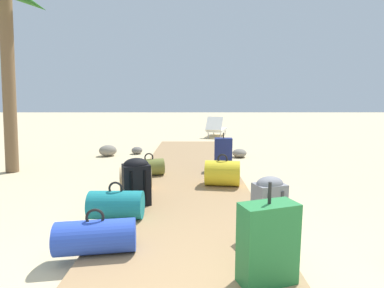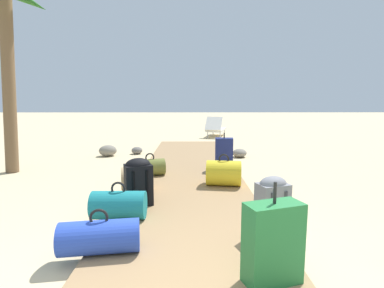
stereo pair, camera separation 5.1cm
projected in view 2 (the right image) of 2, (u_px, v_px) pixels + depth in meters
name	position (u px, v px, depth m)	size (l,w,h in m)	color
ground_plane	(190.00, 189.00, 4.86)	(60.00, 60.00, 0.00)	#D1BA8C
boardwalk	(190.00, 174.00, 5.69)	(1.84, 8.42, 0.08)	#9E7A51
suitcase_navy	(224.00, 154.00, 5.83)	(0.35, 0.23, 0.72)	navy
duffel_bag_tan	(137.00, 178.00, 4.56)	(0.53, 0.44, 0.46)	tan
suitcase_green	(273.00, 243.00, 2.21)	(0.46, 0.33, 0.77)	#237538
duffel_bag_teal	(119.00, 205.00, 3.43)	(0.61, 0.32, 0.43)	#197A7F
duffel_bag_yellow	(224.00, 173.00, 4.77)	(0.59, 0.46, 0.51)	gold
duffel_bag_blue	(100.00, 237.00, 2.66)	(0.72, 0.40, 0.41)	#2847B7
duffel_bag_olive	(150.00, 167.00, 5.41)	(0.58, 0.43, 0.41)	olive
backpack_grey	(272.00, 205.00, 2.96)	(0.35, 0.29, 0.61)	slate
backpack_black	(138.00, 180.00, 3.88)	(0.40, 0.35, 0.61)	black
lounge_chair	(216.00, 128.00, 11.79)	(0.98, 1.64, 0.79)	white
rock_right_near	(240.00, 153.00, 7.57)	(0.35, 0.39, 0.21)	gray
rock_left_mid	(137.00, 150.00, 8.02)	(0.29, 0.28, 0.19)	slate
rock_left_far	(108.00, 151.00, 7.71)	(0.38, 0.44, 0.28)	gray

